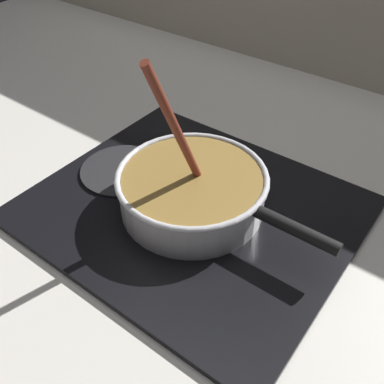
% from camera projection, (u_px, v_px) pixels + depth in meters
% --- Properties ---
extents(ground, '(2.40, 1.60, 0.04)m').
position_uv_depth(ground, '(102.00, 233.00, 0.79)').
color(ground, beige).
extents(hob_plate, '(0.56, 0.48, 0.01)m').
position_uv_depth(hob_plate, '(192.00, 209.00, 0.80)').
color(hob_plate, black).
rests_on(hob_plate, ground).
extents(burner_ring, '(0.18, 0.18, 0.01)m').
position_uv_depth(burner_ring, '(192.00, 205.00, 0.80)').
color(burner_ring, '#592D0C').
rests_on(burner_ring, hob_plate).
extents(spare_burner, '(0.17, 0.17, 0.01)m').
position_uv_depth(spare_burner, '(122.00, 170.00, 0.88)').
color(spare_burner, '#262628').
rests_on(spare_burner, hob_plate).
extents(cooking_pan, '(0.40, 0.27, 0.31)m').
position_uv_depth(cooking_pan, '(192.00, 190.00, 0.77)').
color(cooking_pan, silver).
rests_on(cooking_pan, hob_plate).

